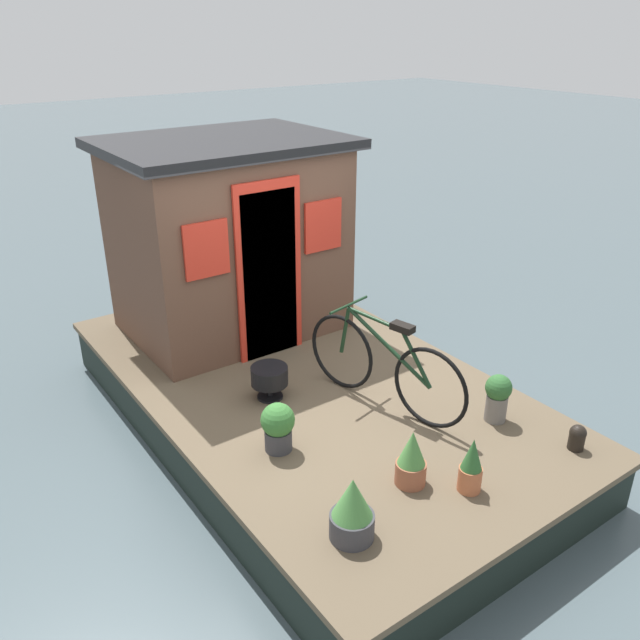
{
  "coord_description": "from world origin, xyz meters",
  "views": [
    {
      "loc": [
        -4.47,
        3.05,
        3.66
      ],
      "look_at": [
        -0.2,
        0.0,
        1.22
      ],
      "focal_mm": 36.41,
      "sensor_mm": 36.0,
      "label": 1
    }
  ],
  "objects_px": {
    "potted_plant_mint": "(278,426)",
    "potted_plant_sage": "(352,510)",
    "mooring_bollard": "(577,437)",
    "charcoal_grill": "(269,377)",
    "houseboat_cabin": "(229,237)",
    "potted_plant_lavender": "(498,396)",
    "potted_plant_ivy": "(411,459)",
    "bicycle": "(384,365)",
    "potted_plant_rosemary": "(471,466)"
  },
  "relations": [
    {
      "from": "houseboat_cabin",
      "to": "bicycle",
      "type": "relative_size",
      "value": 1.43
    },
    {
      "from": "bicycle",
      "to": "potted_plant_sage",
      "type": "relative_size",
      "value": 3.51
    },
    {
      "from": "potted_plant_ivy",
      "to": "potted_plant_sage",
      "type": "bearing_deg",
      "value": 104.79
    },
    {
      "from": "potted_plant_mint",
      "to": "charcoal_grill",
      "type": "relative_size",
      "value": 1.23
    },
    {
      "from": "houseboat_cabin",
      "to": "mooring_bollard",
      "type": "bearing_deg",
      "value": -162.86
    },
    {
      "from": "potted_plant_ivy",
      "to": "mooring_bollard",
      "type": "xyz_separation_m",
      "value": [
        -0.46,
        -1.38,
        -0.1
      ]
    },
    {
      "from": "bicycle",
      "to": "potted_plant_sage",
      "type": "bearing_deg",
      "value": 132.63
    },
    {
      "from": "potted_plant_sage",
      "to": "potted_plant_lavender",
      "type": "bearing_deg",
      "value": -78.42
    },
    {
      "from": "potted_plant_lavender",
      "to": "bicycle",
      "type": "bearing_deg",
      "value": 39.99
    },
    {
      "from": "houseboat_cabin",
      "to": "potted_plant_rosemary",
      "type": "height_order",
      "value": "houseboat_cabin"
    },
    {
      "from": "bicycle",
      "to": "charcoal_grill",
      "type": "relative_size",
      "value": 4.91
    },
    {
      "from": "potted_plant_sage",
      "to": "potted_plant_lavender",
      "type": "distance_m",
      "value": 1.91
    },
    {
      "from": "bicycle",
      "to": "potted_plant_ivy",
      "type": "height_order",
      "value": "bicycle"
    },
    {
      "from": "potted_plant_ivy",
      "to": "bicycle",
      "type": "bearing_deg",
      "value": -29.51
    },
    {
      "from": "potted_plant_mint",
      "to": "potted_plant_lavender",
      "type": "relative_size",
      "value": 0.96
    },
    {
      "from": "potted_plant_mint",
      "to": "potted_plant_sage",
      "type": "distance_m",
      "value": 1.11
    },
    {
      "from": "potted_plant_ivy",
      "to": "charcoal_grill",
      "type": "bearing_deg",
      "value": 7.65
    },
    {
      "from": "houseboat_cabin",
      "to": "bicycle",
      "type": "distance_m",
      "value": 2.34
    },
    {
      "from": "potted_plant_sage",
      "to": "charcoal_grill",
      "type": "xyz_separation_m",
      "value": [
        1.82,
        -0.48,
        -0.01
      ]
    },
    {
      "from": "houseboat_cabin",
      "to": "potted_plant_lavender",
      "type": "xyz_separation_m",
      "value": [
        -2.98,
        -0.92,
        -0.8
      ]
    },
    {
      "from": "houseboat_cabin",
      "to": "charcoal_grill",
      "type": "distance_m",
      "value": 1.82
    },
    {
      "from": "potted_plant_mint",
      "to": "potted_plant_ivy",
      "type": "relative_size",
      "value": 0.91
    },
    {
      "from": "charcoal_grill",
      "to": "bicycle",
      "type": "bearing_deg",
      "value": -131.91
    },
    {
      "from": "houseboat_cabin",
      "to": "charcoal_grill",
      "type": "xyz_separation_m",
      "value": [
        -1.55,
        0.47,
        -0.83
      ]
    },
    {
      "from": "bicycle",
      "to": "potted_plant_mint",
      "type": "xyz_separation_m",
      "value": [
        -0.03,
        1.11,
        -0.18
      ]
    },
    {
      "from": "potted_plant_mint",
      "to": "potted_plant_lavender",
      "type": "distance_m",
      "value": 1.89
    },
    {
      "from": "charcoal_grill",
      "to": "mooring_bollard",
      "type": "bearing_deg",
      "value": -142.67
    },
    {
      "from": "houseboat_cabin",
      "to": "potted_plant_sage",
      "type": "height_order",
      "value": "houseboat_cabin"
    },
    {
      "from": "potted_plant_ivy",
      "to": "houseboat_cabin",
      "type": "bearing_deg",
      "value": -4.54
    },
    {
      "from": "bicycle",
      "to": "potted_plant_ivy",
      "type": "distance_m",
      "value": 1.11
    },
    {
      "from": "potted_plant_mint",
      "to": "potted_plant_ivy",
      "type": "height_order",
      "value": "potted_plant_ivy"
    },
    {
      "from": "mooring_bollard",
      "to": "charcoal_grill",
      "type": "bearing_deg",
      "value": 37.33
    },
    {
      "from": "potted_plant_lavender",
      "to": "potted_plant_ivy",
      "type": "distance_m",
      "value": 1.19
    },
    {
      "from": "potted_plant_lavender",
      "to": "mooring_bollard",
      "type": "bearing_deg",
      "value": -162.73
    },
    {
      "from": "potted_plant_ivy",
      "to": "potted_plant_rosemary",
      "type": "bearing_deg",
      "value": -135.64
    },
    {
      "from": "potted_plant_ivy",
      "to": "charcoal_grill",
      "type": "relative_size",
      "value": 1.34
    },
    {
      "from": "potted_plant_lavender",
      "to": "charcoal_grill",
      "type": "height_order",
      "value": "potted_plant_lavender"
    },
    {
      "from": "charcoal_grill",
      "to": "mooring_bollard",
      "type": "height_order",
      "value": "charcoal_grill"
    },
    {
      "from": "potted_plant_lavender",
      "to": "potted_plant_ivy",
      "type": "xyz_separation_m",
      "value": [
        -0.2,
        1.17,
        -0.02
      ]
    },
    {
      "from": "mooring_bollard",
      "to": "potted_plant_rosemary",
      "type": "bearing_deg",
      "value": 81.99
    },
    {
      "from": "bicycle",
      "to": "potted_plant_sage",
      "type": "xyz_separation_m",
      "value": [
        -1.14,
        1.23,
        -0.17
      ]
    },
    {
      "from": "bicycle",
      "to": "charcoal_grill",
      "type": "height_order",
      "value": "bicycle"
    },
    {
      "from": "potted_plant_rosemary",
      "to": "mooring_bollard",
      "type": "relative_size",
      "value": 2.04
    },
    {
      "from": "potted_plant_lavender",
      "to": "potted_plant_rosemary",
      "type": "height_order",
      "value": "potted_plant_rosemary"
    },
    {
      "from": "potted_plant_sage",
      "to": "potted_plant_rosemary",
      "type": "height_order",
      "value": "potted_plant_sage"
    },
    {
      "from": "potted_plant_lavender",
      "to": "mooring_bollard",
      "type": "relative_size",
      "value": 1.99
    },
    {
      "from": "potted_plant_sage",
      "to": "potted_plant_ivy",
      "type": "bearing_deg",
      "value": -75.21
    },
    {
      "from": "mooring_bollard",
      "to": "potted_plant_ivy",
      "type": "bearing_deg",
      "value": 71.57
    },
    {
      "from": "mooring_bollard",
      "to": "potted_plant_sage",
      "type": "bearing_deg",
      "value": 82.44
    },
    {
      "from": "potted_plant_sage",
      "to": "houseboat_cabin",
      "type": "bearing_deg",
      "value": -15.72
    }
  ]
}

